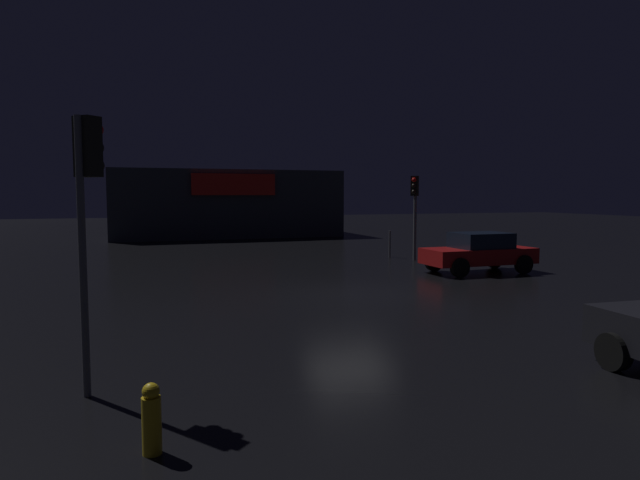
{
  "coord_description": "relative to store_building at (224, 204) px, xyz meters",
  "views": [
    {
      "loc": [
        -6.3,
        -15.11,
        2.95
      ],
      "look_at": [
        -0.17,
        2.15,
        1.45
      ],
      "focal_mm": 31.15,
      "sensor_mm": 36.0,
      "label": 1
    }
  ],
  "objects": [
    {
      "name": "fire_hydrant",
      "position": [
        -6.61,
        -33.35,
        -1.9
      ],
      "size": [
        0.22,
        0.22,
        0.83
      ],
      "color": "gold",
      "rests_on": "ground"
    },
    {
      "name": "ground_plane",
      "position": [
        -0.55,
        -24.62,
        -2.31
      ],
      "size": [
        120.0,
        120.0,
        0.0
      ],
      "primitive_type": "plane",
      "color": "black"
    },
    {
      "name": "traffic_signal_main",
      "position": [
        5.44,
        -17.79,
        0.39
      ],
      "size": [
        0.41,
        0.43,
        3.78
      ],
      "color": "#595B60",
      "rests_on": "ground"
    },
    {
      "name": "traffic_signal_opposite",
      "position": [
        -7.32,
        -31.05,
        0.79
      ],
      "size": [
        0.42,
        0.42,
        4.07
      ],
      "color": "#595B60",
      "rests_on": "ground"
    },
    {
      "name": "bollard_kerb_a",
      "position": [
        4.96,
        -16.33,
        -1.68
      ],
      "size": [
        0.09,
        0.09,
        1.25
      ],
      "primitive_type": "cylinder",
      "color": "#595B60",
      "rests_on": "ground"
    },
    {
      "name": "store_building",
      "position": [
        0.0,
        0.0,
        0.0
      ],
      "size": [
        15.56,
        7.42,
        4.61
      ],
      "color": "#33383D",
      "rests_on": "ground"
    },
    {
      "name": "car_near",
      "position": [
        5.83,
        -22.07,
        -1.52
      ],
      "size": [
        4.23,
        1.97,
        1.51
      ],
      "color": "#A51414",
      "rests_on": "ground"
    }
  ]
}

